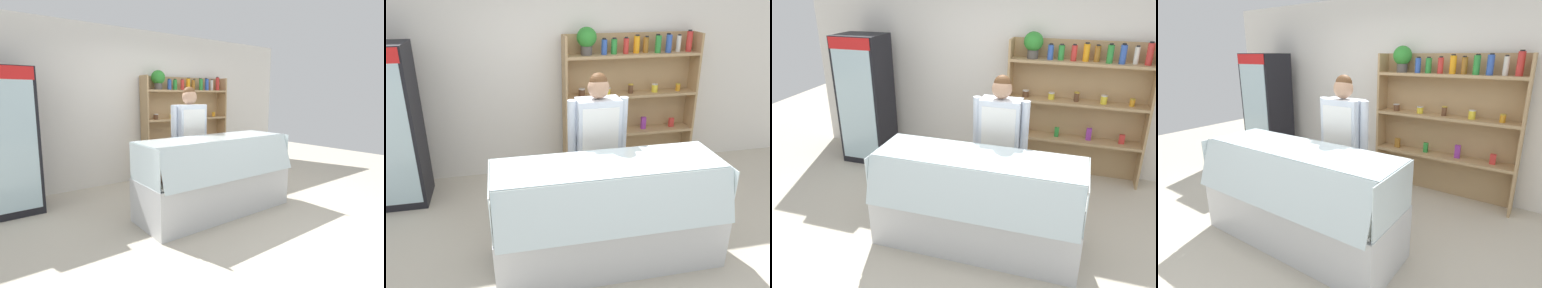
% 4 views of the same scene
% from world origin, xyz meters
% --- Properties ---
extents(ground_plane, '(12.00, 12.00, 0.00)m').
position_xyz_m(ground_plane, '(0.00, 0.00, 0.00)').
color(ground_plane, beige).
extents(back_wall, '(6.80, 0.10, 2.70)m').
position_xyz_m(back_wall, '(0.00, 2.07, 1.35)').
color(back_wall, white).
rests_on(back_wall, ground).
extents(drinks_fridge, '(0.68, 0.58, 1.91)m').
position_xyz_m(drinks_fridge, '(-2.32, 1.53, 0.95)').
color(drinks_fridge, black).
rests_on(drinks_fridge, ground).
extents(shelving_unit, '(1.85, 0.29, 2.00)m').
position_xyz_m(shelving_unit, '(0.66, 1.87, 1.13)').
color(shelving_unit, tan).
rests_on(shelving_unit, ground).
extents(deli_display_case, '(2.11, 0.81, 1.01)m').
position_xyz_m(deli_display_case, '(-0.14, -0.03, 0.31)').
color(deli_display_case, silver).
rests_on(deli_display_case, ground).
extents(shop_clerk, '(0.64, 0.25, 1.68)m').
position_xyz_m(shop_clerk, '(-0.06, 0.65, 1.00)').
color(shop_clerk, '#383D51').
rests_on(shop_clerk, ground).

